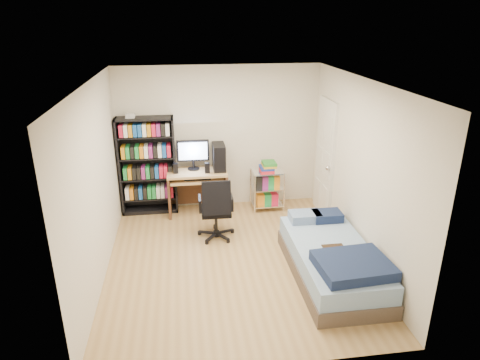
{
  "coord_description": "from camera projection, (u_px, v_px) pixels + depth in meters",
  "views": [
    {
      "loc": [
        -0.64,
        -5.21,
        3.25
      ],
      "look_at": [
        0.15,
        0.4,
        1.06
      ],
      "focal_mm": 32.0,
      "sensor_mm": 36.0,
      "label": 1
    }
  ],
  "objects": [
    {
      "name": "office_chair",
      "position": [
        216.0,
        219.0,
        6.58
      ],
      "size": [
        0.6,
        0.6,
        1.0
      ],
      "rotation": [
        0.0,
        0.0,
        -0.01
      ],
      "color": "black",
      "rests_on": "room"
    },
    {
      "name": "bed",
      "position": [
        333.0,
        260.0,
        5.6
      ],
      "size": [
        0.99,
        1.99,
        0.57
      ],
      "color": "brown",
      "rests_on": "room"
    },
    {
      "name": "room",
      "position": [
        233.0,
        178.0,
        5.62
      ],
      "size": [
        3.58,
        4.08,
        2.58
      ],
      "color": "tan",
      "rests_on": "ground"
    },
    {
      "name": "computer_desk",
      "position": [
        203.0,
        174.0,
        7.4
      ],
      "size": [
        1.02,
        0.59,
        1.28
      ],
      "color": "tan",
      "rests_on": "room"
    },
    {
      "name": "door",
      "position": [
        325.0,
        159.0,
        7.18
      ],
      "size": [
        0.12,
        0.8,
        2.0
      ],
      "color": "silver",
      "rests_on": "room"
    },
    {
      "name": "wire_cart",
      "position": [
        267.0,
        179.0,
        7.49
      ],
      "size": [
        0.56,
        0.41,
        0.89
      ],
      "rotation": [
        0.0,
        0.0,
        0.03
      ],
      "color": "white",
      "rests_on": "room"
    },
    {
      "name": "media_shelf",
      "position": [
        148.0,
        165.0,
        7.29
      ],
      "size": [
        0.95,
        0.32,
        1.76
      ],
      "color": "black",
      "rests_on": "room"
    }
  ]
}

